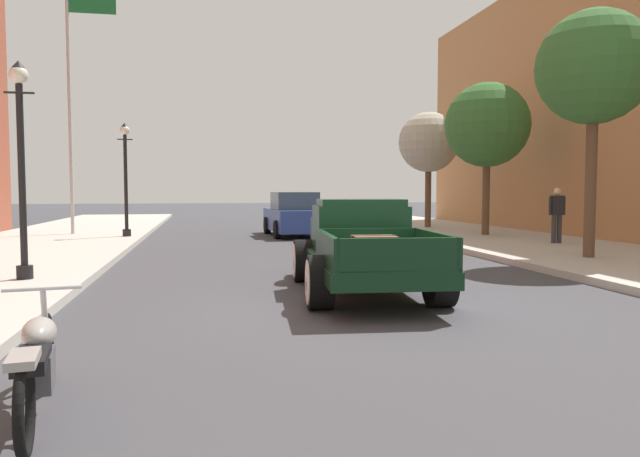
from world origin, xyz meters
name	(u,v)px	position (x,y,z in m)	size (l,w,h in m)	color
ground_plane	(373,308)	(0.00, 0.00, 0.00)	(140.00, 140.00, 0.00)	#3D3D42
hotrod_truck_dark_green	(361,247)	(0.23, 1.60, 0.75)	(2.42, 5.03, 1.58)	black
motorcycle_parked	(37,361)	(-3.69, -3.63, 0.44)	(0.62, 2.11, 0.93)	black
car_background_blue	(294,216)	(0.89, 14.04, 0.77)	(1.99, 4.36, 1.65)	#284293
pedestrian_sidewalk_right	(557,212)	(7.87, 7.80, 1.09)	(0.53, 0.22, 1.65)	#333338
street_lamp_near	(21,153)	(-5.59, 3.05, 2.39)	(0.50, 0.32, 3.85)	black
street_lamp_far	(126,171)	(-5.03, 12.99, 2.39)	(0.50, 0.32, 3.85)	black
flagpole	(76,76)	(-6.87, 14.59, 5.77)	(1.74, 0.16, 9.16)	#B2B2B7
street_tree_nearest	(594,68)	(6.50, 4.29, 4.55)	(2.64, 2.64, 5.75)	brown
street_tree_second	(487,125)	(7.35, 11.38, 3.99)	(2.95, 2.95, 5.33)	brown
street_tree_third	(429,143)	(6.95, 15.94, 3.73)	(2.54, 2.54, 4.87)	brown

